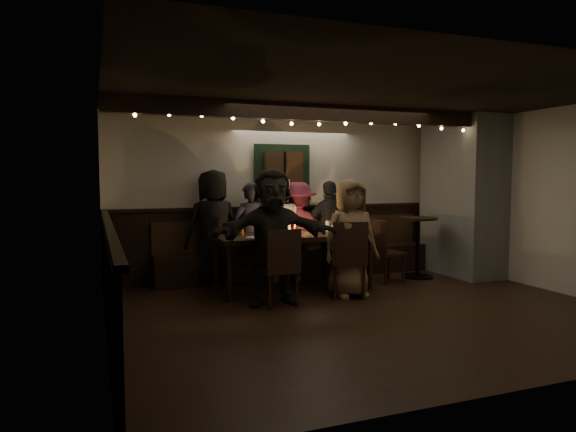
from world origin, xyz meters
name	(u,v)px	position (x,y,z in m)	size (l,w,h in m)	color
room	(382,213)	(1.07, 1.42, 1.07)	(6.02, 5.01, 2.62)	black
dining_table	(293,239)	(-0.42, 1.40, 0.74)	(2.26, 0.97, 0.98)	black
chair_near_left	(281,263)	(-0.94, 0.47, 0.56)	(0.47, 0.47, 0.99)	black
chair_near_right	(349,255)	(0.07, 0.61, 0.59)	(0.59, 0.59, 1.04)	black
chair_end	(383,247)	(1.04, 1.34, 0.55)	(0.50, 0.50, 0.97)	black
high_top	(418,239)	(1.78, 1.49, 0.62)	(0.61, 0.61, 0.98)	black
person_a	(213,227)	(-1.41, 2.16, 0.87)	(0.85, 0.55, 1.74)	black
person_b	(250,233)	(-0.86, 2.08, 0.77)	(0.56, 0.37, 1.54)	#262433
person_c	(278,229)	(-0.42, 2.03, 0.82)	(0.79, 0.62, 1.63)	white
person_d	(298,230)	(-0.03, 2.14, 0.77)	(1.00, 0.57, 1.54)	maroon
person_e	(331,229)	(0.49, 2.05, 0.78)	(0.92, 0.38, 1.56)	#222228
person_f	(273,236)	(-0.97, 0.69, 0.87)	(1.62, 0.52, 1.75)	black
person_g	(350,238)	(0.14, 0.69, 0.80)	(0.78, 0.51, 1.60)	#8B694A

